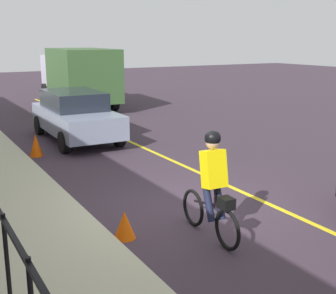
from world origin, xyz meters
TOP-DOWN VIEW (x-y plane):
  - ground_plane at (0.00, 0.00)m, footprint 80.00×80.00m
  - lane_line_centre at (0.00, -1.60)m, footprint 36.00×0.12m
  - sidewalk at (0.00, 3.40)m, footprint 40.00×3.20m
  - cyclist_lead at (-1.37, 0.32)m, footprint 1.71×0.38m
  - parked_sedan_rear at (6.96, -0.20)m, footprint 4.43×1.99m
  - box_truck_background at (13.96, -2.73)m, footprint 6.87×2.96m
  - traffic_cone_near at (5.47, 1.47)m, footprint 0.36×0.36m
  - traffic_cone_far at (-0.64, 1.55)m, footprint 0.36×0.36m

SIDE VIEW (x-z plane):
  - ground_plane at x=0.00m, z-range 0.00..0.00m
  - lane_line_centre at x=0.00m, z-range 0.00..0.01m
  - sidewalk at x=0.00m, z-range 0.00..0.15m
  - traffic_cone_far at x=-0.64m, z-range 0.00..0.47m
  - traffic_cone_near at x=5.47m, z-range 0.00..0.64m
  - parked_sedan_rear at x=6.96m, z-range 0.03..1.61m
  - cyclist_lead at x=-1.37m, z-range 0.00..1.82m
  - box_truck_background at x=13.96m, z-range 0.16..2.94m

